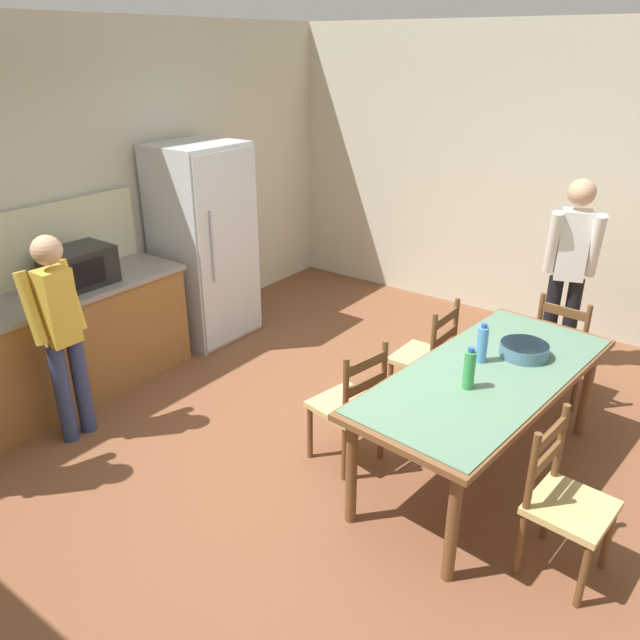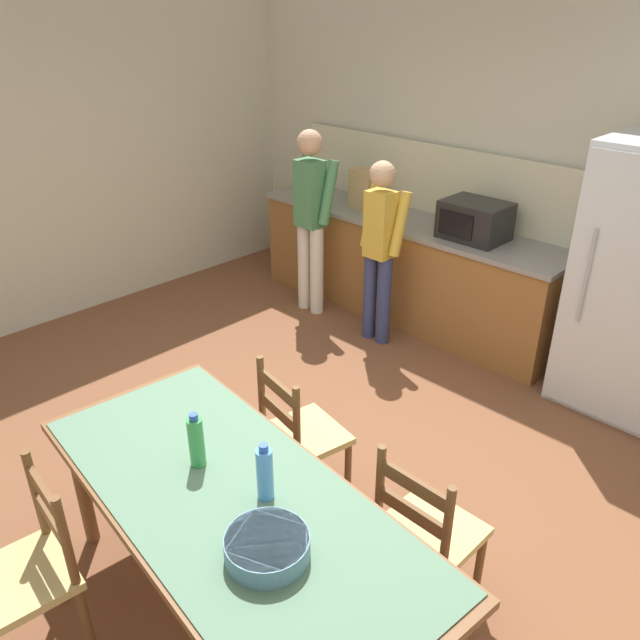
{
  "view_description": "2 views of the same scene",
  "coord_description": "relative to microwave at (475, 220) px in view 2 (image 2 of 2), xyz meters",
  "views": [
    {
      "loc": [
        -2.95,
        -2.09,
        2.67
      ],
      "look_at": [
        -0.13,
        -0.01,
        1.12
      ],
      "focal_mm": 35.0,
      "sensor_mm": 36.0,
      "label": 1
    },
    {
      "loc": [
        2.13,
        -2.03,
        2.61
      ],
      "look_at": [
        0.14,
        -0.02,
        1.16
      ],
      "focal_mm": 35.0,
      "sensor_mm": 36.0,
      "label": 2
    }
  ],
  "objects": [
    {
      "name": "bottle_off_centre",
      "position": [
        0.92,
        -2.99,
        -0.17
      ],
      "size": [
        0.07,
        0.07,
        0.27
      ],
      "color": "#4C8ED6",
      "rests_on": "dining_table"
    },
    {
      "name": "dining_table",
      "position": [
        0.8,
        -3.09,
        -0.37
      ],
      "size": [
        2.14,
        1.08,
        0.77
      ],
      "rotation": [
        0.0,
        0.0,
        -0.1
      ],
      "color": "brown",
      "rests_on": "ground"
    },
    {
      "name": "serving_bowl",
      "position": [
        1.16,
        -3.19,
        -0.24
      ],
      "size": [
        0.32,
        0.32,
        0.09
      ],
      "color": "slate",
      "rests_on": "dining_table"
    },
    {
      "name": "chair_side_far_left",
      "position": [
        0.41,
        -2.32,
        -0.62
      ],
      "size": [
        0.49,
        0.47,
        0.91
      ],
      "rotation": [
        0.0,
        0.0,
        2.96
      ],
      "color": "brown",
      "rests_on": "ground"
    },
    {
      "name": "kitchen_counter",
      "position": [
        -0.68,
        0.02,
        -0.6
      ],
      "size": [
        3.0,
        0.66,
        0.91
      ],
      "color": "brown",
      "rests_on": "ground"
    },
    {
      "name": "person_at_counter",
      "position": [
        -0.53,
        -0.52,
        -0.2
      ],
      "size": [
        0.39,
        0.27,
        1.54
      ],
      "rotation": [
        0.0,
        0.0,
        1.57
      ],
      "color": "navy",
      "rests_on": "ground"
    },
    {
      "name": "ground_plane",
      "position": [
        0.33,
        -2.21,
        -1.06
      ],
      "size": [
        8.32,
        8.32,
        0.0
      ],
      "primitive_type": "plane",
      "color": "brown"
    },
    {
      "name": "chair_side_near_left",
      "position": [
        0.27,
        -3.78,
        -0.62
      ],
      "size": [
        0.46,
        0.44,
        0.91
      ],
      "rotation": [
        0.0,
        0.0,
        -0.09
      ],
      "color": "brown",
      "rests_on": "ground"
    },
    {
      "name": "microwave",
      "position": [
        0.0,
        0.0,
        0.0
      ],
      "size": [
        0.5,
        0.39,
        0.3
      ],
      "color": "black",
      "rests_on": "kitchen_counter"
    },
    {
      "name": "wall_back",
      "position": [
        0.33,
        0.45,
        0.39
      ],
      "size": [
        6.52,
        0.12,
        2.9
      ],
      "primitive_type": "cube",
      "color": "beige",
      "rests_on": "ground"
    },
    {
      "name": "chair_side_far_right",
      "position": [
        1.34,
        -2.41,
        -0.62
      ],
      "size": [
        0.42,
        0.4,
        0.91
      ],
      "rotation": [
        0.0,
        0.0,
        3.13
      ],
      "color": "brown",
      "rests_on": "ground"
    },
    {
      "name": "person_at_sink",
      "position": [
        -1.35,
        -0.5,
        -0.13
      ],
      "size": [
        0.42,
        0.29,
        1.66
      ],
      "rotation": [
        0.0,
        0.0,
        1.57
      ],
      "color": "silver",
      "rests_on": "ground"
    },
    {
      "name": "paper_bag",
      "position": [
        -1.16,
        -0.01,
        0.03
      ],
      "size": [
        0.24,
        0.16,
        0.36
      ],
      "primitive_type": "cube",
      "color": "tan",
      "rests_on": "kitchen_counter"
    },
    {
      "name": "counter_splashback",
      "position": [
        -0.68,
        0.33,
        0.15
      ],
      "size": [
        2.96,
        0.03,
        0.6
      ],
      "primitive_type": "cube",
      "color": "beige",
      "rests_on": "kitchen_counter"
    },
    {
      "name": "wall_left",
      "position": [
        -2.93,
        -2.21,
        0.39
      ],
      "size": [
        0.12,
        5.2,
        2.9
      ],
      "primitive_type": "cube",
      "color": "beige",
      "rests_on": "ground"
    },
    {
      "name": "bottle_near_centre",
      "position": [
        0.55,
        -3.07,
        -0.17
      ],
      "size": [
        0.07,
        0.07,
        0.27
      ],
      "color": "green",
      "rests_on": "dining_table"
    }
  ]
}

